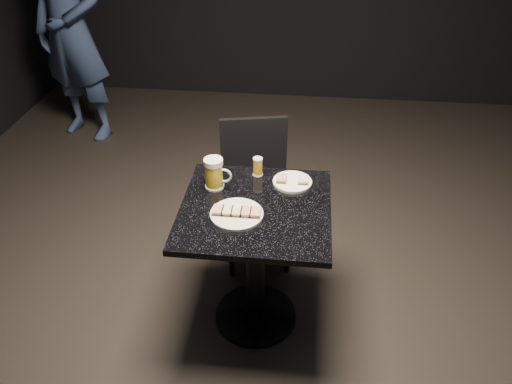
# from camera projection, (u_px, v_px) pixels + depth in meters

# --- Properties ---
(floor) EXTENTS (6.00, 6.00, 0.00)m
(floor) POSITION_uv_depth(u_px,v_px,m) (256.00, 316.00, 2.75)
(floor) COLOR black
(floor) RESTS_ON ground
(plate_large) EXTENTS (0.24, 0.24, 0.01)m
(plate_large) POSITION_uv_depth(u_px,v_px,m) (237.00, 214.00, 2.26)
(plate_large) COLOR white
(plate_large) RESTS_ON table
(plate_small) EXTENTS (0.19, 0.19, 0.01)m
(plate_small) POSITION_uv_depth(u_px,v_px,m) (292.00, 182.00, 2.48)
(plate_small) COLOR white
(plate_small) RESTS_ON table
(patron) EXTENTS (0.76, 0.61, 1.81)m
(patron) POSITION_uv_depth(u_px,v_px,m) (71.00, 32.00, 4.01)
(patron) COLOR navy
(patron) RESTS_ON floor
(table) EXTENTS (0.70, 0.70, 0.75)m
(table) POSITION_uv_depth(u_px,v_px,m) (256.00, 246.00, 2.46)
(table) COLOR black
(table) RESTS_ON floor
(beer_mug) EXTENTS (0.14, 0.09, 0.16)m
(beer_mug) POSITION_uv_depth(u_px,v_px,m) (215.00, 173.00, 2.41)
(beer_mug) COLOR silver
(beer_mug) RESTS_ON table
(beer_tumbler) EXTENTS (0.05, 0.05, 0.10)m
(beer_tumbler) POSITION_uv_depth(u_px,v_px,m) (258.00, 167.00, 2.52)
(beer_tumbler) COLOR silver
(beer_tumbler) RESTS_ON table
(chair) EXTENTS (0.47, 0.47, 0.87)m
(chair) POSITION_uv_depth(u_px,v_px,m) (256.00, 183.00, 2.94)
(chair) COLOR black
(chair) RESTS_ON floor
(canapes_on_plate_large) EXTENTS (0.22, 0.07, 0.02)m
(canapes_on_plate_large) POSITION_uv_depth(u_px,v_px,m) (237.00, 211.00, 2.25)
(canapes_on_plate_large) COLOR #4C3521
(canapes_on_plate_large) RESTS_ON plate_large
(canapes_on_plate_small) EXTENTS (0.16, 0.07, 0.02)m
(canapes_on_plate_small) POSITION_uv_depth(u_px,v_px,m) (292.00, 179.00, 2.47)
(canapes_on_plate_small) COLOR #4C3521
(canapes_on_plate_small) RESTS_ON plate_small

